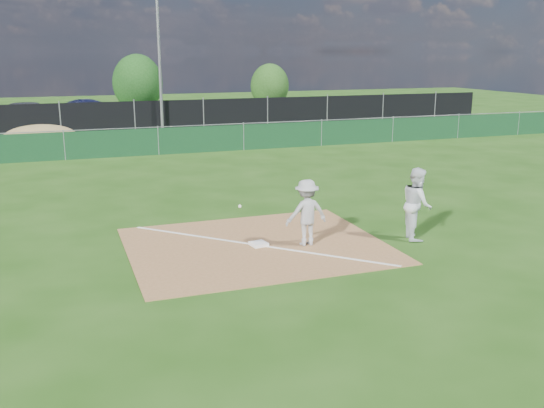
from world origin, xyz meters
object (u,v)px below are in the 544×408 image
(first_base, at_px, (259,244))
(car_left, at_px, (33,113))
(play_at_first, at_px, (307,213))
(car_right, at_px, (209,111))
(light_pole, at_px, (160,61))
(tree_right, at_px, (270,86))
(runner, at_px, (417,204))
(tree_mid, at_px, (138,83))
(car_mid, at_px, (94,112))

(first_base, bearing_deg, car_left, 101.55)
(play_at_first, distance_m, car_right, 27.68)
(light_pole, distance_m, tree_right, 15.57)
(runner, xyz_separation_m, tree_right, (8.13, 33.74, 0.96))
(tree_right, bearing_deg, play_at_first, -108.10)
(car_left, height_order, car_right, car_left)
(car_left, relative_size, car_right, 1.07)
(light_pole, bearing_deg, first_base, -93.84)
(tree_right, bearing_deg, tree_mid, 177.40)
(play_at_first, distance_m, car_mid, 27.97)
(play_at_first, relative_size, tree_mid, 0.50)
(runner, relative_size, car_right, 0.40)
(runner, distance_m, tree_right, 34.72)
(first_base, xyz_separation_m, car_right, (5.53, 27.01, 0.60))
(car_mid, distance_m, tree_right, 15.01)
(first_base, distance_m, play_at_first, 1.37)
(light_pole, relative_size, car_right, 1.80)
(car_right, relative_size, tree_right, 1.23)
(runner, bearing_deg, light_pole, 24.60)
(light_pole, xyz_separation_m, car_left, (-7.02, 5.48, -3.18))
(car_mid, relative_size, tree_mid, 1.07)
(runner, distance_m, car_mid, 28.80)
(runner, bearing_deg, first_base, 97.96)
(play_at_first, xyz_separation_m, tree_right, (10.90, 33.33, 1.04))
(first_base, distance_m, car_left, 27.81)
(first_base, xyz_separation_m, car_mid, (-1.91, 27.49, 0.72))
(runner, height_order, tree_mid, tree_mid)
(car_left, xyz_separation_m, car_right, (11.10, -0.22, -0.16))
(car_right, bearing_deg, light_pole, 139.00)
(runner, xyz_separation_m, car_left, (-9.43, 27.95, -0.08))
(play_at_first, xyz_separation_m, car_mid, (-3.01, 27.81, -0.03))
(car_mid, bearing_deg, play_at_first, 176.68)
(car_mid, bearing_deg, tree_mid, -40.70)
(first_base, distance_m, tree_mid, 33.60)
(light_pole, height_order, car_right, light_pole)
(car_left, bearing_deg, first_base, -177.41)
(light_pole, bearing_deg, runner, -83.89)
(car_left, bearing_deg, runner, -170.31)
(first_base, height_order, car_right, car_right)
(tree_mid, bearing_deg, light_pole, -91.24)
(car_right, relative_size, tree_mid, 1.02)
(play_at_first, bearing_deg, first_base, 164.18)
(first_base, height_order, car_left, car_left)
(car_right, bearing_deg, tree_right, -50.27)
(play_at_first, xyz_separation_m, car_left, (-6.66, 27.54, 0.00))
(car_mid, xyz_separation_m, tree_mid, (3.63, 5.99, 1.46))
(light_pole, bearing_deg, car_right, 52.21)
(car_left, bearing_deg, light_pole, -136.92)
(first_base, relative_size, tree_mid, 0.08)
(first_base, relative_size, runner, 0.21)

